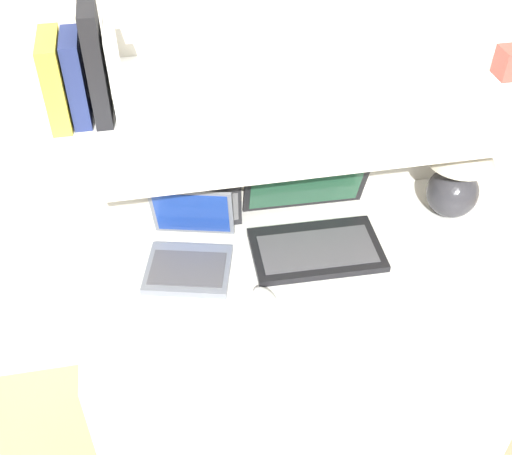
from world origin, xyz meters
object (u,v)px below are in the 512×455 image
(computer_mouse, at_px, (266,301))
(book_yellow, at_px, (55,80))
(book_white, at_px, (115,73))
(table_lamp, at_px, (460,161))
(book_black, at_px, (96,64))
(laptop_large, at_px, (313,227))
(laptop_small, at_px, (189,250))
(router_box, at_px, (222,199))
(book_navy, at_px, (76,79))

(computer_mouse, distance_m, book_yellow, 0.74)
(book_yellow, height_order, book_white, book_white)
(table_lamp, xyz_separation_m, book_black, (-0.95, -0.07, 0.43))
(table_lamp, xyz_separation_m, laptop_large, (-0.44, -0.05, -0.14))
(laptop_small, distance_m, book_white, 0.56)
(laptop_small, bearing_deg, laptop_large, 3.73)
(book_black, distance_m, book_white, 0.05)
(table_lamp, relative_size, laptop_small, 1.13)
(computer_mouse, distance_m, book_white, 0.68)
(router_box, height_order, book_black, book_black)
(laptop_large, distance_m, router_box, 0.28)
(table_lamp, distance_m, computer_mouse, 0.70)
(book_black, relative_size, book_white, 1.24)
(laptop_small, bearing_deg, book_navy, -179.29)
(laptop_large, relative_size, book_white, 1.83)
(book_white, bearing_deg, book_yellow, 180.00)
(table_lamp, relative_size, laptop_large, 0.90)
(laptop_small, relative_size, book_black, 1.17)
(computer_mouse, xyz_separation_m, book_yellow, (-0.42, 0.20, 0.57))
(router_box, xyz_separation_m, book_black, (-0.28, -0.17, 0.55))
(laptop_large, bearing_deg, book_navy, -177.38)
(book_navy, bearing_deg, book_yellow, 180.00)
(router_box, relative_size, book_black, 0.56)
(computer_mouse, bearing_deg, book_white, 146.25)
(laptop_large, relative_size, computer_mouse, 3.16)
(laptop_small, distance_m, computer_mouse, 0.27)
(laptop_small, distance_m, book_black, 0.59)
(book_white, bearing_deg, book_black, 180.00)
(book_yellow, bearing_deg, book_black, 0.00)
(laptop_large, height_order, book_black, book_black)
(laptop_large, xyz_separation_m, book_yellow, (-0.60, -0.03, 0.53))
(laptop_small, xyz_separation_m, book_yellow, (-0.25, -0.00, 0.54))
(laptop_small, height_order, book_navy, book_navy)
(table_lamp, height_order, router_box, table_lamp)
(laptop_small, bearing_deg, computer_mouse, -49.11)
(book_black, height_order, book_white, book_black)
(computer_mouse, xyz_separation_m, router_box, (-0.06, 0.37, 0.05))
(book_yellow, bearing_deg, laptop_large, 2.43)
(table_lamp, bearing_deg, router_box, 171.37)
(router_box, xyz_separation_m, book_navy, (-0.32, -0.17, 0.52))
(book_yellow, bearing_deg, computer_mouse, -25.06)
(laptop_large, bearing_deg, book_black, -177.15)
(router_box, bearing_deg, computer_mouse, -81.36)
(router_box, relative_size, book_white, 0.69)
(table_lamp, distance_m, book_white, 1.00)
(table_lamp, distance_m, book_navy, 1.08)
(table_lamp, xyz_separation_m, laptop_small, (-0.79, -0.07, -0.14))
(laptop_small, bearing_deg, table_lamp, 4.99)
(computer_mouse, bearing_deg, laptop_small, 130.89)
(table_lamp, distance_m, laptop_small, 0.81)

